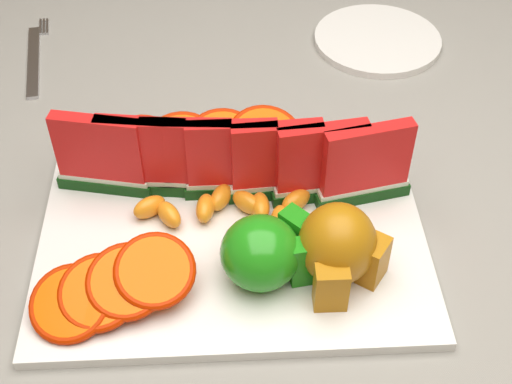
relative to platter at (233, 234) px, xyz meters
The scene contains 11 objects.
table 0.14m from the platter, 43.56° to the left, with size 1.40×0.90×0.75m.
tablecloth 0.10m from the platter, 43.56° to the left, with size 1.53×1.03×0.20m.
platter is the anchor object (origin of this frame).
apple_cluster 0.08m from the platter, 60.97° to the right, with size 0.12×0.10×0.07m.
pear_cluster 0.13m from the platter, 31.50° to the right, with size 0.10×0.10×0.08m.
side_plate 0.42m from the platter, 59.15° to the left, with size 0.20×0.20×0.01m.
fork 0.44m from the platter, 127.59° to the left, with size 0.04×0.20×0.00m.
watermelon_row 0.08m from the platter, 87.81° to the left, with size 0.39×0.07×0.10m.
orange_fan_front 0.15m from the platter, 142.81° to the right, with size 0.17×0.11×0.05m.
orange_fan_back 0.13m from the platter, 104.04° to the left, with size 0.24×0.11×0.04m.
tangerine_segments 0.03m from the platter, 98.34° to the left, with size 0.20×0.08×0.02m.
Camera 1 is at (-0.07, -0.56, 1.32)m, focal length 50.00 mm.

